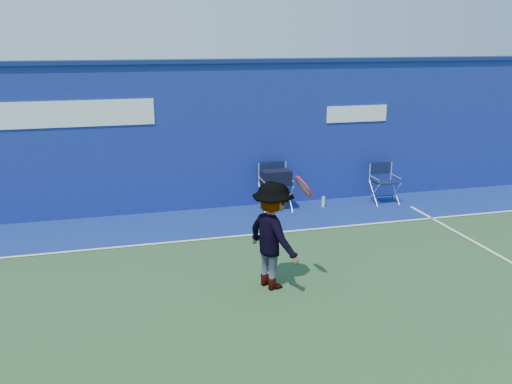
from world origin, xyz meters
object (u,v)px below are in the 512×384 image
object	(u,v)px
water_bottle	(323,202)
tennis_player	(273,235)
directors_chair_left	(276,191)
directors_chair_right	(384,191)

from	to	relation	value
water_bottle	tennis_player	size ratio (longest dim) A/B	0.14
directors_chair_left	water_bottle	distance (m)	1.09
directors_chair_left	directors_chair_right	size ratio (longest dim) A/B	1.14
directors_chair_left	tennis_player	bearing A→B (deg)	-107.41
directors_chair_right	tennis_player	bearing A→B (deg)	-136.40
tennis_player	directors_chair_left	bearing A→B (deg)	72.59
directors_chair_left	water_bottle	size ratio (longest dim) A/B	4.31
directors_chair_right	water_bottle	bearing A→B (deg)	178.64
water_bottle	tennis_player	distance (m)	4.07
directors_chair_right	directors_chair_left	bearing A→B (deg)	177.35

